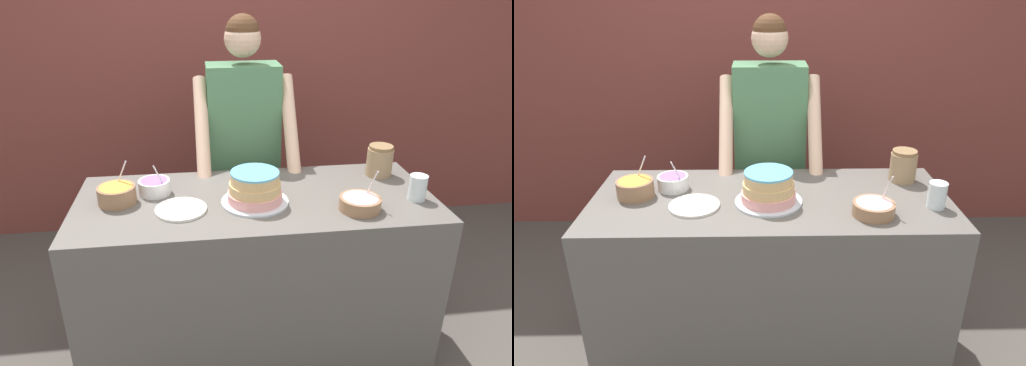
{
  "view_description": "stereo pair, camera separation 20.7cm",
  "coord_description": "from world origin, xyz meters",
  "views": [
    {
      "loc": [
        -0.25,
        -1.56,
        1.82
      ],
      "look_at": [
        -0.0,
        0.32,
        0.98
      ],
      "focal_mm": 32.0,
      "sensor_mm": 36.0,
      "label": 1
    },
    {
      "loc": [
        -0.04,
        -1.57,
        1.82
      ],
      "look_at": [
        -0.0,
        0.32,
        0.98
      ],
      "focal_mm": 32.0,
      "sensor_mm": 36.0,
      "label": 2
    }
  ],
  "objects": [
    {
      "name": "frosting_bowl_orange",
      "position": [
        -0.64,
        0.38,
        0.93
      ],
      "size": [
        0.17,
        0.17,
        0.18
      ],
      "color": "#936B4C",
      "rests_on": "counter"
    },
    {
      "name": "stoneware_jar",
      "position": [
        0.67,
        0.54,
        0.97
      ],
      "size": [
        0.13,
        0.13,
        0.16
      ],
      "color": "#9E7F5B",
      "rests_on": "counter"
    },
    {
      "name": "person_baker",
      "position": [
        0.01,
        0.96,
        1.0
      ],
      "size": [
        0.55,
        0.47,
        1.67
      ],
      "color": "#2D2D38",
      "rests_on": "ground_plane"
    },
    {
      "name": "cake",
      "position": [
        -0.01,
        0.3,
        0.96
      ],
      "size": [
        0.31,
        0.31,
        0.15
      ],
      "color": "silver",
      "rests_on": "counter"
    },
    {
      "name": "drinking_glass",
      "position": [
        0.74,
        0.24,
        0.95
      ],
      "size": [
        0.08,
        0.08,
        0.12
      ],
      "color": "silver",
      "rests_on": "counter"
    },
    {
      "name": "frosting_bowl_purple",
      "position": [
        -0.47,
        0.46,
        0.93
      ],
      "size": [
        0.15,
        0.15,
        0.17
      ],
      "color": "white",
      "rests_on": "counter"
    },
    {
      "name": "frosting_bowl_pink",
      "position": [
        0.44,
        0.17,
        0.92
      ],
      "size": [
        0.18,
        0.18,
        0.18
      ],
      "color": "#936B4C",
      "rests_on": "counter"
    },
    {
      "name": "ceramic_plate",
      "position": [
        -0.35,
        0.27,
        0.89
      ],
      "size": [
        0.23,
        0.23,
        0.01
      ],
      "color": "white",
      "rests_on": "counter"
    },
    {
      "name": "wall_back",
      "position": [
        0.0,
        1.8,
        1.3
      ],
      "size": [
        10.0,
        0.05,
        2.6
      ],
      "color": "brown",
      "rests_on": "ground_plane"
    },
    {
      "name": "counter",
      "position": [
        0.0,
        0.35,
        0.44
      ],
      "size": [
        1.68,
        0.71,
        0.89
      ],
      "color": "#5B5651",
      "rests_on": "ground_plane"
    }
  ]
}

